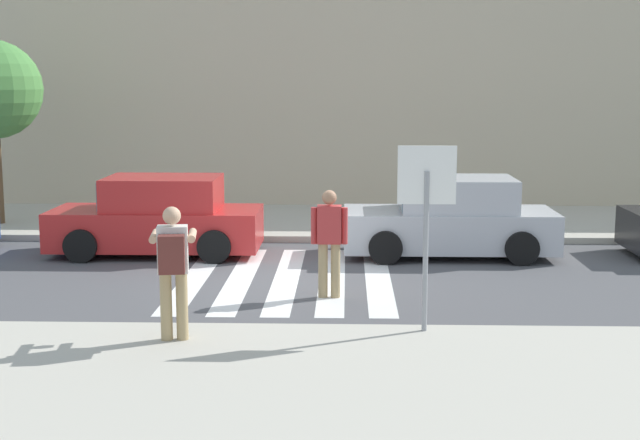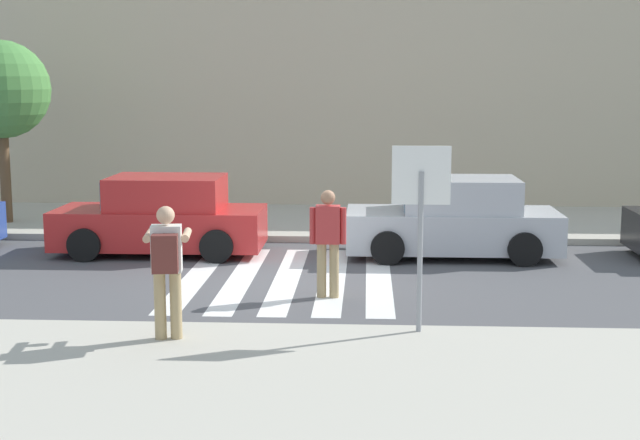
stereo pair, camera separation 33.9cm
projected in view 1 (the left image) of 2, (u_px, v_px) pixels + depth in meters
ground_plane at (286, 281)px, 15.35m from camera, size 120.00×120.00×0.00m
sidewalk_near at (245, 409)px, 9.22m from camera, size 60.00×6.00×0.14m
sidewalk_far at (303, 222)px, 21.26m from camera, size 60.00×4.80×0.14m
building_facade_far at (310, 70)px, 25.04m from camera, size 56.00×4.00×7.41m
crosswalk_stripe_0 at (195, 278)px, 15.60m from camera, size 0.44×5.20×0.01m
crosswalk_stripe_1 at (241, 278)px, 15.57m from camera, size 0.44×5.20×0.01m
crosswalk_stripe_2 at (286, 278)px, 15.55m from camera, size 0.44×5.20×0.01m
crosswalk_stripe_3 at (332, 278)px, 15.53m from camera, size 0.44×5.20×0.01m
crosswalk_stripe_4 at (378, 279)px, 15.50m from camera, size 0.44×5.20×0.01m
stop_sign at (426, 197)px, 11.57m from camera, size 0.76×0.08×2.46m
photographer_with_backpack at (173, 261)px, 11.24m from camera, size 0.65×0.89×1.72m
pedestrian_crossing at (329, 237)px, 14.05m from camera, size 0.58×0.24×1.72m
parked_car_red at (158, 218)px, 17.59m from camera, size 4.10×1.92×1.55m
parked_car_silver at (451, 219)px, 17.42m from camera, size 4.10×1.92×1.55m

